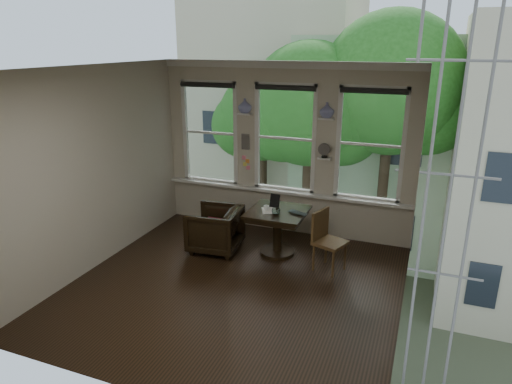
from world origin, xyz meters
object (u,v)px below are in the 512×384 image
at_px(table, 277,232).
at_px(laptop, 296,214).
at_px(mug, 266,208).
at_px(armchair_left, 215,229).
at_px(side_chair_right, 330,242).

height_order(table, laptop, laptop).
height_order(laptop, mug, mug).
bearing_deg(armchair_left, side_chair_right, 83.87).
bearing_deg(armchair_left, table, 97.42).
bearing_deg(table, armchair_left, -167.22).
distance_m(laptop, mug, 0.50).
height_order(table, armchair_left, table).
xyz_separation_m(armchair_left, laptop, (1.33, 0.16, 0.39)).
bearing_deg(side_chair_right, laptop, 92.48).
height_order(side_chair_right, laptop, side_chair_right).
relative_size(side_chair_right, mug, 10.31).
distance_m(side_chair_right, mug, 1.15).
xyz_separation_m(armchair_left, mug, (0.84, 0.16, 0.42)).
bearing_deg(laptop, table, -173.01).
xyz_separation_m(table, side_chair_right, (0.91, -0.25, 0.09)).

